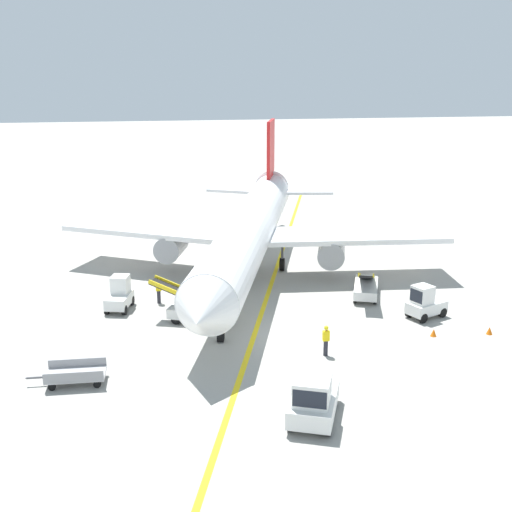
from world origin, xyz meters
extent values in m
plane|color=#9E9B93|center=(0.00, 0.00, 0.00)|extent=(300.00, 300.00, 0.00)
cube|color=yellow|center=(-1.11, 5.00, 0.00)|extent=(23.31, 76.70, 0.01)
cylinder|color=white|center=(-1.11, 11.02, 3.45)|extent=(11.79, 29.68, 3.30)
cone|color=white|center=(-5.77, -4.49, 3.45)|extent=(3.79, 3.23, 3.23)
cone|color=white|center=(3.61, 26.73, 3.85)|extent=(3.81, 3.58, 3.14)
cube|color=white|center=(6.50, 10.30, 3.05)|extent=(13.32, 5.46, 0.36)
cylinder|color=gray|center=(4.64, 9.82, 2.05)|extent=(2.74, 3.61, 1.90)
cube|color=white|center=(-7.85, 14.62, 3.05)|extent=(13.51, 10.11, 0.36)
cylinder|color=gray|center=(-6.57, 13.19, 2.05)|extent=(2.74, 3.61, 1.90)
cube|color=red|center=(2.92, 24.43, 7.50)|extent=(1.42, 3.91, 5.20)
cube|color=white|center=(5.68, 23.18, 3.85)|extent=(5.47, 2.96, 0.24)
cube|color=white|center=(-0.07, 24.91, 3.85)|extent=(5.64, 4.17, 0.24)
cylinder|color=#4C4C51|center=(-4.42, 0.01, 1.56)|extent=(0.20, 0.20, 3.12)
cylinder|color=black|center=(-4.42, 0.01, 0.28)|extent=(0.50, 0.64, 0.56)
cylinder|color=#4C4C51|center=(1.57, 12.31, 1.56)|extent=(0.20, 0.20, 3.12)
cylinder|color=black|center=(1.57, 12.31, 0.48)|extent=(0.61, 1.02, 0.96)
cylinder|color=#4C4C51|center=(-2.64, 13.57, 1.56)|extent=(0.20, 0.20, 3.12)
cylinder|color=black|center=(-2.64, 13.57, 0.48)|extent=(0.61, 1.02, 0.96)
cube|color=black|center=(-5.20, -2.58, 3.80)|extent=(2.97, 1.76, 0.60)
cube|color=silver|center=(-1.32, -8.74, 0.70)|extent=(3.10, 4.05, 0.80)
cube|color=silver|center=(-1.55, -9.33, 1.65)|extent=(2.01, 2.07, 1.10)
cube|color=black|center=(-1.84, -10.05, 1.65)|extent=(1.35, 0.60, 0.77)
cylinder|color=black|center=(-1.03, -10.21, 0.30)|extent=(0.43, 0.64, 0.60)
cylinder|color=black|center=(-2.53, -9.62, 0.30)|extent=(0.43, 0.64, 0.60)
cylinder|color=black|center=(-0.10, -7.87, 0.30)|extent=(0.43, 0.64, 0.60)
cylinder|color=black|center=(-1.60, -7.28, 0.30)|extent=(0.43, 0.64, 0.60)
cube|color=silver|center=(8.37, 1.65, 0.65)|extent=(2.72, 2.16, 0.70)
cube|color=silver|center=(7.99, 1.48, 1.55)|extent=(1.41, 1.39, 1.10)
cube|color=black|center=(7.52, 1.27, 1.55)|extent=(0.47, 0.92, 0.77)
cylinder|color=black|center=(7.83, 0.80, 0.30)|extent=(0.64, 0.44, 0.60)
cylinder|color=black|center=(7.38, 1.81, 0.30)|extent=(0.64, 0.44, 0.60)
cylinder|color=black|center=(9.36, 1.48, 0.30)|extent=(0.64, 0.44, 0.60)
cylinder|color=black|center=(8.92, 2.49, 0.30)|extent=(0.64, 0.44, 0.60)
cube|color=silver|center=(-10.16, 5.98, 0.65)|extent=(1.85, 2.65, 0.70)
cube|color=silver|center=(-10.05, 6.39, 1.55)|extent=(1.28, 1.30, 1.10)
cube|color=black|center=(-9.93, 6.89, 1.55)|extent=(0.96, 0.32, 0.77)
cylinder|color=black|center=(-10.48, 6.93, 0.30)|extent=(0.36, 0.64, 0.60)
cylinder|color=black|center=(-9.41, 6.66, 0.30)|extent=(0.36, 0.64, 0.60)
cylinder|color=black|center=(-10.90, 5.31, 0.30)|extent=(0.36, 0.64, 0.60)
cylinder|color=black|center=(-9.83, 5.03, 0.30)|extent=(0.36, 0.64, 0.60)
cube|color=silver|center=(-5.27, 3.03, 0.60)|extent=(4.08, 2.93, 0.60)
cylinder|color=black|center=(-6.75, 2.99, 0.30)|extent=(0.64, 0.45, 0.60)
cylinder|color=black|center=(-6.22, 4.15, 0.30)|extent=(0.64, 0.45, 0.60)
cylinder|color=black|center=(-4.32, 1.90, 0.30)|extent=(0.64, 0.45, 0.60)
cylinder|color=black|center=(-3.80, 3.06, 0.30)|extent=(0.64, 0.45, 0.60)
cube|color=black|center=(-5.82, 3.27, 1.55)|extent=(4.92, 2.87, 1.76)
cube|color=yellow|center=(-6.01, 2.86, 1.67)|extent=(4.61, 2.14, 1.84)
cube|color=yellow|center=(-5.64, 3.68, 1.67)|extent=(4.61, 2.14, 1.84)
cube|color=silver|center=(5.93, 5.82, 0.60)|extent=(2.71, 4.08, 0.60)
cylinder|color=black|center=(6.08, 4.35, 0.30)|extent=(0.41, 0.64, 0.60)
cylinder|color=black|center=(4.88, 4.78, 0.30)|extent=(0.41, 0.64, 0.60)
cylinder|color=black|center=(6.99, 6.85, 0.30)|extent=(0.41, 0.64, 0.60)
cylinder|color=black|center=(5.79, 7.28, 0.30)|extent=(0.41, 0.64, 0.60)
cube|color=black|center=(5.73, 5.25, 1.55)|extent=(2.55, 5.00, 1.76)
cube|color=yellow|center=(6.15, 5.10, 1.67)|extent=(1.79, 4.74, 1.84)
cube|color=yellow|center=(5.30, 5.41, 1.67)|extent=(1.79, 4.74, 1.84)
cube|color=#A5A5A8|center=(-11.87, -3.77, 0.44)|extent=(2.84, 1.58, 0.16)
cube|color=#4C4C51|center=(-13.72, -3.72, 0.42)|extent=(0.90, 0.11, 0.08)
cylinder|color=#4C4C51|center=(-14.17, -3.70, 0.42)|extent=(0.12, 0.12, 0.05)
cube|color=gray|center=(-11.90, -4.52, 0.69)|extent=(2.80, 0.14, 0.50)
cube|color=gray|center=(-11.85, -3.02, 0.69)|extent=(2.80, 0.14, 0.50)
cylinder|color=black|center=(-12.94, -4.34, 0.18)|extent=(0.36, 0.13, 0.36)
cylinder|color=black|center=(-12.91, -3.14, 0.18)|extent=(0.36, 0.13, 0.36)
cylinder|color=black|center=(-10.84, -4.40, 0.18)|extent=(0.36, 0.13, 0.36)
cylinder|color=black|center=(-10.81, -3.20, 0.18)|extent=(0.36, 0.13, 0.36)
cylinder|color=#26262D|center=(-7.68, 6.75, 0.42)|extent=(0.24, 0.24, 0.85)
cube|color=yellow|center=(-7.68, 6.75, 1.13)|extent=(0.36, 0.22, 0.56)
sphere|color=tan|center=(-7.68, 6.75, 1.52)|extent=(0.20, 0.20, 0.20)
sphere|color=yellow|center=(-7.68, 6.75, 1.58)|extent=(0.24, 0.24, 0.24)
cylinder|color=#26262D|center=(0.88, -2.67, 0.42)|extent=(0.24, 0.24, 0.85)
cube|color=yellow|center=(0.88, -2.67, 1.13)|extent=(0.36, 0.22, 0.56)
sphere|color=#9E7051|center=(0.88, -2.67, 1.52)|extent=(0.20, 0.20, 0.20)
sphere|color=yellow|center=(0.88, -2.67, 1.58)|extent=(0.24, 0.24, 0.24)
cone|color=orange|center=(7.61, -1.19, 0.22)|extent=(0.36, 0.36, 0.44)
cone|color=orange|center=(10.89, -1.44, 0.22)|extent=(0.36, 0.36, 0.44)
camera|label=1|loc=(-7.91, -33.42, 14.85)|focal=45.81mm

